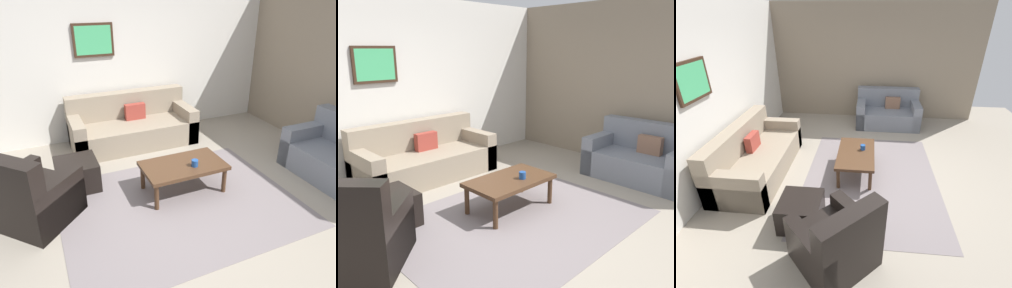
# 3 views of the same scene
# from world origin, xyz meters

# --- Properties ---
(ground_plane) EXTENTS (8.00, 8.00, 0.00)m
(ground_plane) POSITION_xyz_m (0.00, 0.00, 0.00)
(ground_plane) COLOR gray
(rear_partition) EXTENTS (6.00, 0.12, 2.80)m
(rear_partition) POSITION_xyz_m (0.00, 2.60, 1.40)
(rear_partition) COLOR silver
(rear_partition) RESTS_ON ground_plane
(area_rug) EXTENTS (2.97, 2.26, 0.01)m
(area_rug) POSITION_xyz_m (0.00, 0.00, 0.00)
(area_rug) COLOR slate
(area_rug) RESTS_ON ground_plane
(couch_main) EXTENTS (2.15, 0.94, 0.88)m
(couch_main) POSITION_xyz_m (0.03, 2.08, 0.30)
(couch_main) COLOR gray
(couch_main) RESTS_ON ground_plane
(armchair_leather) EXTENTS (1.13, 1.13, 0.95)m
(armchair_leather) POSITION_xyz_m (-1.72, 0.37, 0.31)
(armchair_leather) COLOR black
(armchair_leather) RESTS_ON ground_plane
(ottoman) EXTENTS (0.56, 0.56, 0.40)m
(ottoman) POSITION_xyz_m (-1.13, 0.94, 0.20)
(ottoman) COLOR black
(ottoman) RESTS_ON ground_plane
(coffee_table) EXTENTS (1.10, 0.64, 0.41)m
(coffee_table) POSITION_xyz_m (0.18, 0.28, 0.36)
(coffee_table) COLOR #472D1C
(coffee_table) RESTS_ON ground_plane
(cup) EXTENTS (0.09, 0.09, 0.09)m
(cup) POSITION_xyz_m (0.29, 0.16, 0.46)
(cup) COLOR #1E478C
(cup) RESTS_ON coffee_table
(framed_artwork) EXTENTS (0.68, 0.04, 0.54)m
(framed_artwork) POSITION_xyz_m (-0.43, 2.51, 1.76)
(framed_artwork) COLOR #382316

